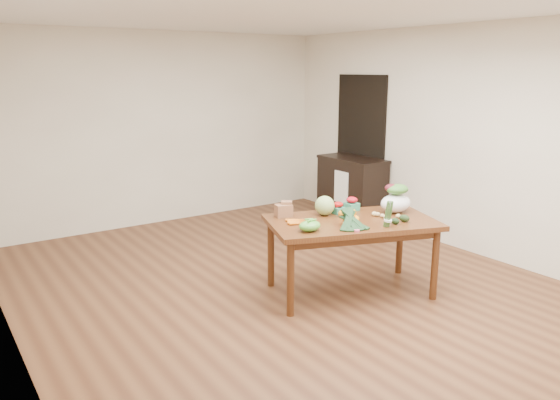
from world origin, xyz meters
TOP-DOWN VIEW (x-y plane):
  - floor at (0.00, 0.00)m, footprint 6.00×6.00m
  - ceiling at (0.00, 0.00)m, footprint 5.00×6.00m
  - room_walls at (0.00, 0.00)m, footprint 5.02×6.02m
  - dining_table at (0.45, -0.52)m, footprint 1.81×1.37m
  - doorway_dark at (2.48, 1.60)m, footprint 0.02×1.00m
  - cabinet at (2.22, 1.46)m, footprint 0.52×1.02m
  - dish_towel at (1.96, 1.40)m, footprint 0.02×0.28m
  - paper_bag at (-0.03, -0.05)m, footprint 0.26×0.24m
  - cabbage at (0.35, -0.23)m, footprint 0.20×0.20m
  - strawberry_basket_a at (0.50, -0.26)m, footprint 0.14×0.14m
  - strawberry_basket_b at (0.70, -0.23)m, footprint 0.16×0.16m
  - orange_a at (0.44, -0.38)m, footprint 0.07×0.07m
  - orange_b at (0.54, -0.37)m, footprint 0.08×0.08m
  - orange_c at (0.53, -0.44)m, footprint 0.08×0.08m
  - mandarin_cluster at (0.44, -0.55)m, footprint 0.23×0.23m
  - carrots at (-0.04, -0.31)m, footprint 0.27×0.25m
  - snap_pea_bag at (-0.11, -0.58)m, footprint 0.22×0.16m
  - kale_bunch at (0.26, -0.75)m, footprint 0.43×0.48m
  - asparagus_bundle at (0.57, -0.89)m, footprint 0.11×0.14m
  - potato_a at (0.75, -0.57)m, footprint 0.05×0.05m
  - potato_b at (0.75, -0.68)m, footprint 0.05×0.05m
  - potato_c at (0.76, -0.63)m, footprint 0.05×0.04m
  - potato_d at (0.73, -0.54)m, footprint 0.06×0.05m
  - potato_e at (0.87, -0.72)m, footprint 0.05×0.05m
  - avocado_a at (0.69, -0.86)m, footprint 0.08×0.10m
  - avocado_b at (0.83, -0.85)m, footprint 0.10×0.12m
  - salad_bag at (1.02, -0.55)m, footprint 0.41×0.36m

SIDE VIEW (x-z plane):
  - floor at x=0.00m, z-range 0.00..0.00m
  - dining_table at x=0.45m, z-range 0.00..0.75m
  - cabinet at x=2.22m, z-range 0.00..0.94m
  - dish_towel at x=1.96m, z-range 0.33..0.78m
  - carrots at x=-0.04m, z-range 0.75..0.78m
  - potato_c at x=0.76m, z-range 0.75..0.79m
  - potato_e at x=0.87m, z-range 0.75..0.79m
  - potato_a at x=0.75m, z-range 0.75..0.79m
  - potato_b at x=0.75m, z-range 0.75..0.79m
  - potato_d at x=0.73m, z-range 0.75..0.80m
  - avocado_a at x=0.69m, z-range 0.75..0.81m
  - orange_a at x=0.44m, z-range 0.75..0.82m
  - avocado_b at x=0.83m, z-range 0.75..0.82m
  - orange_b at x=0.54m, z-range 0.75..0.83m
  - mandarin_cluster at x=0.44m, z-range 0.75..0.83m
  - orange_c at x=0.53m, z-range 0.75..0.83m
  - strawberry_basket_a at x=0.50m, z-range 0.75..0.85m
  - snap_pea_bag at x=-0.11m, z-range 0.75..0.85m
  - strawberry_basket_b at x=0.70m, z-range 0.75..0.86m
  - paper_bag at x=-0.03m, z-range 0.75..0.90m
  - kale_bunch at x=0.26m, z-range 0.75..0.91m
  - cabbage at x=0.35m, z-range 0.75..0.95m
  - asparagus_bundle at x=0.57m, z-range 0.75..1.00m
  - salad_bag at x=1.02m, z-range 0.75..1.01m
  - doorway_dark at x=2.48m, z-range 0.00..2.10m
  - room_walls at x=0.00m, z-range 0.00..2.70m
  - ceiling at x=0.00m, z-range 2.69..2.71m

